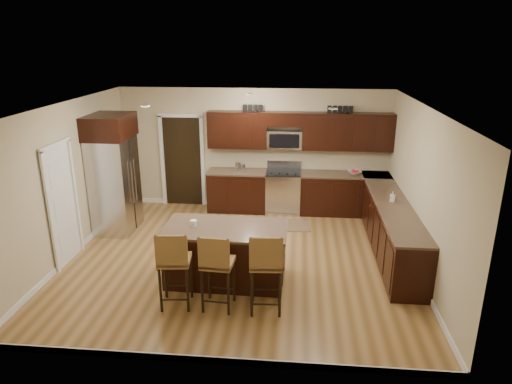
# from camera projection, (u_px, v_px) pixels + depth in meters

# --- Properties ---
(floor) EXTENTS (6.00, 6.00, 0.00)m
(floor) POSITION_uv_depth(u_px,v_px,m) (239.00, 259.00, 8.08)
(floor) COLOR olive
(floor) RESTS_ON ground
(ceiling) EXTENTS (6.00, 6.00, 0.00)m
(ceiling) POSITION_uv_depth(u_px,v_px,m) (237.00, 106.00, 7.21)
(ceiling) COLOR silver
(ceiling) RESTS_ON wall_back
(wall_back) EXTENTS (6.00, 0.00, 6.00)m
(wall_back) POSITION_uv_depth(u_px,v_px,m) (254.00, 149.00, 10.24)
(wall_back) COLOR #C0B18B
(wall_back) RESTS_ON floor
(wall_left) EXTENTS (0.00, 5.50, 5.50)m
(wall_left) POSITION_uv_depth(u_px,v_px,m) (67.00, 182.00, 7.91)
(wall_left) COLOR #C0B18B
(wall_left) RESTS_ON floor
(wall_right) EXTENTS (0.00, 5.50, 5.50)m
(wall_right) POSITION_uv_depth(u_px,v_px,m) (422.00, 192.00, 7.38)
(wall_right) COLOR #C0B18B
(wall_right) RESTS_ON floor
(base_cabinets) EXTENTS (4.02, 3.96, 0.92)m
(base_cabinets) POSITION_uv_depth(u_px,v_px,m) (342.00, 210.00, 9.13)
(base_cabinets) COLOR black
(base_cabinets) RESTS_ON floor
(upper_cabinets) EXTENTS (4.00, 0.33, 0.80)m
(upper_cabinets) POSITION_uv_depth(u_px,v_px,m) (301.00, 130.00, 9.83)
(upper_cabinets) COLOR black
(upper_cabinets) RESTS_ON wall_back
(range) EXTENTS (0.76, 0.64, 1.11)m
(range) POSITION_uv_depth(u_px,v_px,m) (283.00, 191.00, 10.18)
(range) COLOR silver
(range) RESTS_ON floor
(microwave) EXTENTS (0.76, 0.31, 0.40)m
(microwave) POSITION_uv_depth(u_px,v_px,m) (284.00, 139.00, 9.96)
(microwave) COLOR silver
(microwave) RESTS_ON upper_cabinets
(doorway) EXTENTS (0.85, 0.03, 2.06)m
(doorway) POSITION_uv_depth(u_px,v_px,m) (183.00, 161.00, 10.47)
(doorway) COLOR black
(doorway) RESTS_ON floor
(pantry_door) EXTENTS (0.03, 0.80, 2.04)m
(pantry_door) POSITION_uv_depth(u_px,v_px,m) (62.00, 206.00, 7.73)
(pantry_door) COLOR white
(pantry_door) RESTS_ON floor
(letter_decor) EXTENTS (2.20, 0.03, 0.15)m
(letter_decor) POSITION_uv_depth(u_px,v_px,m) (295.00, 109.00, 9.70)
(letter_decor) COLOR black
(letter_decor) RESTS_ON upper_cabinets
(island) EXTENTS (1.97, 1.06, 0.92)m
(island) POSITION_uv_depth(u_px,v_px,m) (226.00, 256.00, 7.26)
(island) COLOR black
(island) RESTS_ON floor
(stool_left) EXTENTS (0.49, 0.49, 1.19)m
(stool_left) POSITION_uv_depth(u_px,v_px,m) (174.00, 261.00, 6.41)
(stool_left) COLOR olive
(stool_left) RESTS_ON floor
(stool_mid) EXTENTS (0.47, 0.47, 1.17)m
(stool_mid) POSITION_uv_depth(u_px,v_px,m) (217.00, 264.00, 6.36)
(stool_mid) COLOR olive
(stool_mid) RESTS_ON floor
(stool_right) EXTENTS (0.48, 0.48, 1.22)m
(stool_right) POSITION_uv_depth(u_px,v_px,m) (266.00, 264.00, 6.29)
(stool_right) COLOR olive
(stool_right) RESTS_ON floor
(refrigerator) EXTENTS (0.79, 1.01, 2.35)m
(refrigerator) POSITION_uv_depth(u_px,v_px,m) (114.00, 173.00, 8.97)
(refrigerator) COLOR silver
(refrigerator) RESTS_ON floor
(floor_mat) EXTENTS (1.07, 0.75, 0.01)m
(floor_mat) POSITION_uv_depth(u_px,v_px,m) (285.00, 225.00, 9.55)
(floor_mat) COLOR brown
(floor_mat) RESTS_ON floor
(fruit_bowl) EXTENTS (0.36, 0.36, 0.07)m
(fruit_bowl) POSITION_uv_depth(u_px,v_px,m) (355.00, 172.00, 9.89)
(fruit_bowl) COLOR silver
(fruit_bowl) RESTS_ON base_cabinets
(soap_bottle) EXTENTS (0.11, 0.11, 0.19)m
(soap_bottle) POSITION_uv_depth(u_px,v_px,m) (393.00, 197.00, 8.20)
(soap_bottle) COLOR #B2B2B2
(soap_bottle) RESTS_ON base_cabinets
(canister_tall) EXTENTS (0.12, 0.12, 0.20)m
(canister_tall) POSITION_uv_depth(u_px,v_px,m) (238.00, 167.00, 10.09)
(canister_tall) COLOR silver
(canister_tall) RESTS_ON base_cabinets
(canister_short) EXTENTS (0.11, 0.11, 0.16)m
(canister_short) POSITION_uv_depth(u_px,v_px,m) (243.00, 168.00, 10.09)
(canister_short) COLOR silver
(canister_short) RESTS_ON base_cabinets
(island_jar) EXTENTS (0.10, 0.10, 0.10)m
(island_jar) POSITION_uv_depth(u_px,v_px,m) (194.00, 223.00, 7.13)
(island_jar) COLOR white
(island_jar) RESTS_ON island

